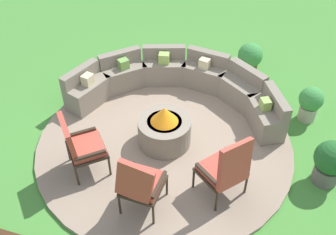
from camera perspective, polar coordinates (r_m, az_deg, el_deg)
ground_plane at (r=7.00m, az=-0.49°, el=-3.81°), size 24.00×24.00×0.00m
patio_circle at (r=6.98m, az=-0.49°, el=-3.63°), size 4.40×4.40×0.06m
fire_pit at (r=6.75m, az=-0.51°, el=-1.66°), size 0.90×0.90×0.76m
curved_stone_bench at (r=7.73m, az=1.63°, el=4.80°), size 4.05×1.97×0.74m
lounge_chair_front_left at (r=6.27m, az=-12.46°, el=-3.75°), size 0.82×0.84×1.08m
lounge_chair_front_right at (r=5.60m, az=-4.02°, el=-9.38°), size 0.61×0.62×1.14m
lounge_chair_back_left at (r=5.82m, az=8.31°, el=-7.17°), size 0.83×0.87×1.15m
potted_plant_0 at (r=8.49m, az=11.58°, el=8.19°), size 0.51×0.51×0.79m
potted_plant_2 at (r=6.60m, az=22.15°, el=-5.86°), size 0.53×0.53×0.79m
potted_plant_3 at (r=7.69m, az=19.63°, el=2.04°), size 0.44×0.44×0.69m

